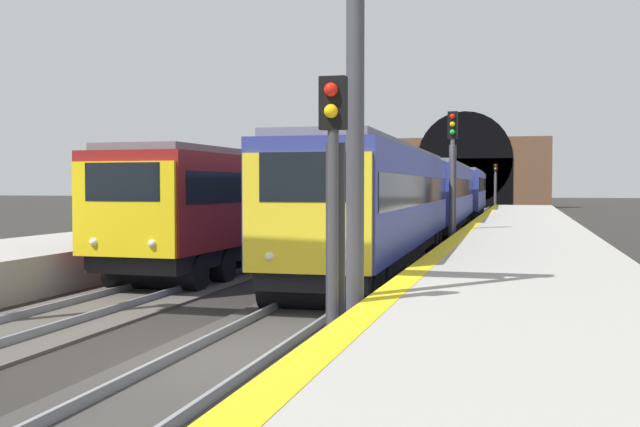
{
  "coord_description": "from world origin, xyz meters",
  "views": [
    {
      "loc": [
        -10.89,
        -4.42,
        2.76
      ],
      "look_at": [
        9.25,
        0.99,
        1.97
      ],
      "focal_mm": 42.19,
      "sensor_mm": 36.0,
      "label": 1
    }
  ],
  "objects_px": {
    "railway_signal_mid": "(452,169)",
    "railway_signal_far": "(495,184)",
    "train_main_approaching": "(440,194)",
    "train_adjacent_platform": "(332,196)",
    "railway_signal_near": "(333,199)",
    "overhead_signal_gantry": "(105,7)"
  },
  "relations": [
    {
      "from": "railway_signal_near",
      "to": "train_main_approaching",
      "type": "bearing_deg",
      "value": -176.76
    },
    {
      "from": "train_adjacent_platform",
      "to": "railway_signal_near",
      "type": "distance_m",
      "value": 26.53
    },
    {
      "from": "train_main_approaching",
      "to": "train_adjacent_platform",
      "type": "xyz_separation_m",
      "value": [
        -6.57,
        4.66,
        -0.05
      ]
    },
    {
      "from": "railway_signal_near",
      "to": "railway_signal_mid",
      "type": "relative_size",
      "value": 0.77
    },
    {
      "from": "railway_signal_near",
      "to": "overhead_signal_gantry",
      "type": "bearing_deg",
      "value": -102.28
    },
    {
      "from": "train_adjacent_platform",
      "to": "railway_signal_near",
      "type": "bearing_deg",
      "value": 15.35
    },
    {
      "from": "train_main_approaching",
      "to": "railway_signal_near",
      "type": "bearing_deg",
      "value": 2.19
    },
    {
      "from": "railway_signal_near",
      "to": "overhead_signal_gantry",
      "type": "relative_size",
      "value": 0.49
    },
    {
      "from": "railway_signal_far",
      "to": "train_main_approaching",
      "type": "bearing_deg",
      "value": -2.89
    },
    {
      "from": "railway_signal_near",
      "to": "train_adjacent_platform",
      "type": "bearing_deg",
      "value": -165.83
    },
    {
      "from": "railway_signal_mid",
      "to": "train_main_approaching",
      "type": "bearing_deg",
      "value": -172.16
    },
    {
      "from": "train_main_approaching",
      "to": "railway_signal_far",
      "type": "xyz_separation_m",
      "value": [
        36.3,
        -1.83,
        0.65
      ]
    },
    {
      "from": "railway_signal_near",
      "to": "railway_signal_mid",
      "type": "xyz_separation_m",
      "value": [
        19.01,
        0.0,
        0.81
      ]
    },
    {
      "from": "railway_signal_mid",
      "to": "railway_signal_far",
      "type": "height_order",
      "value": "railway_signal_mid"
    },
    {
      "from": "train_adjacent_platform",
      "to": "railway_signal_mid",
      "type": "relative_size",
      "value": 7.13
    },
    {
      "from": "train_adjacent_platform",
      "to": "railway_signal_mid",
      "type": "bearing_deg",
      "value": 45.23
    },
    {
      "from": "train_main_approaching",
      "to": "train_adjacent_platform",
      "type": "relative_size",
      "value": 1.39
    },
    {
      "from": "train_main_approaching",
      "to": "railway_signal_mid",
      "type": "bearing_deg",
      "value": 6.79
    },
    {
      "from": "train_main_approaching",
      "to": "train_adjacent_platform",
      "type": "distance_m",
      "value": 8.05
    },
    {
      "from": "train_main_approaching",
      "to": "railway_signal_mid",
      "type": "distance_m",
      "value": 13.45
    },
    {
      "from": "railway_signal_near",
      "to": "railway_signal_far",
      "type": "relative_size",
      "value": 0.87
    },
    {
      "from": "railway_signal_far",
      "to": "overhead_signal_gantry",
      "type": "xyz_separation_m",
      "value": [
        -67.68,
        4.16,
        2.83
      ]
    }
  ]
}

